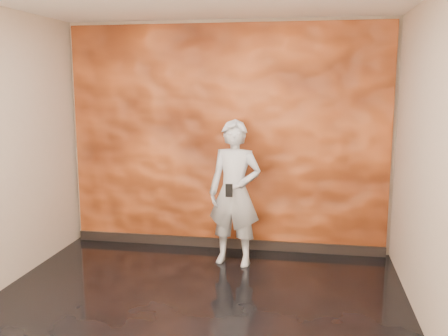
{
  "coord_description": "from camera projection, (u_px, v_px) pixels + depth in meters",
  "views": [
    {
      "loc": [
        1.04,
        -4.03,
        2.07
      ],
      "look_at": [
        0.16,
        0.94,
        1.19
      ],
      "focal_mm": 40.0,
      "sensor_mm": 36.0,
      "label": 1
    }
  ],
  "objects": [
    {
      "name": "room",
      "position": [
        186.0,
        162.0,
        4.2
      ],
      "size": [
        4.02,
        4.02,
        2.81
      ],
      "color": "black",
      "rests_on": "ground"
    },
    {
      "name": "feature_wall",
      "position": [
        226.0,
        139.0,
        6.11
      ],
      "size": [
        3.9,
        0.06,
        2.75
      ],
      "primitive_type": "cube",
      "color": "orange",
      "rests_on": "ground"
    },
    {
      "name": "baseboard",
      "position": [
        225.0,
        243.0,
        6.29
      ],
      "size": [
        3.9,
        0.04,
        0.12
      ],
      "primitive_type": "cube",
      "color": "black",
      "rests_on": "ground"
    },
    {
      "name": "man",
      "position": [
        235.0,
        193.0,
        5.63
      ],
      "size": [
        0.65,
        0.48,
        1.65
      ],
      "primitive_type": "imported",
      "rotation": [
        0.0,
        0.0,
        -0.15
      ],
      "color": "#969DA5",
      "rests_on": "ground"
    },
    {
      "name": "phone",
      "position": [
        229.0,
        190.0,
        5.42
      ],
      "size": [
        0.08,
        0.02,
        0.15
      ],
      "primitive_type": "cube",
      "rotation": [
        0.0,
        0.0,
        0.08
      ],
      "color": "black",
      "rests_on": "man"
    }
  ]
}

